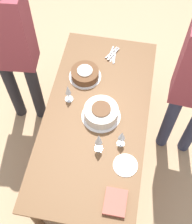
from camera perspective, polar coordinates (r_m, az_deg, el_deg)
name	(u,v)px	position (r m, az deg, el deg)	size (l,w,h in m)	color
ground_plane	(96,153)	(3.12, 0.00, -7.42)	(12.00, 12.00, 0.00)	tan
dining_table	(96,122)	(2.56, 0.00, -1.79)	(1.70, 0.82, 0.72)	brown
cake_center_white	(101,113)	(2.42, 0.92, -0.21)	(0.31, 0.31, 0.12)	white
cake_front_chocolate	(85,74)	(2.66, -2.03, 7.00)	(0.28, 0.28, 0.09)	white
wine_glass_near	(99,140)	(2.20, 0.50, -5.06)	(0.06, 0.06, 0.22)	silver
wine_glass_far	(122,136)	(2.25, 4.75, -4.41)	(0.06, 0.06, 0.18)	silver
wine_glass_extra	(68,91)	(2.47, -5.14, 3.91)	(0.07, 0.07, 0.19)	silver
dessert_plate_right	(125,165)	(2.29, 5.39, -9.68)	(0.18, 0.18, 0.01)	white
fork_pile	(113,54)	(2.84, 3.05, 10.49)	(0.20, 0.11, 0.02)	silver
napkin_stack	(115,202)	(2.19, 3.55, -16.14)	(0.19, 0.15, 0.03)	#B75B4C
person_cutting	(8,44)	(2.60, -15.72, 11.91)	(0.26, 0.42, 1.71)	#232328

